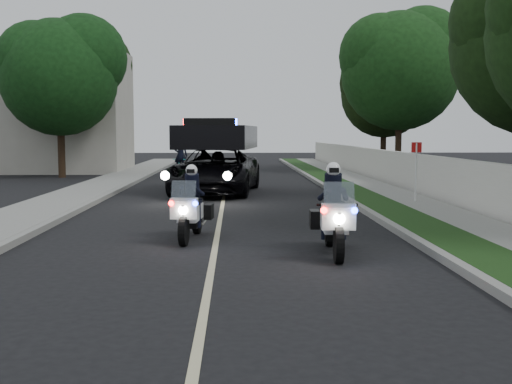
% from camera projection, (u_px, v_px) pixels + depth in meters
% --- Properties ---
extents(ground, '(120.00, 120.00, 0.00)m').
position_uv_depth(ground, '(213.00, 262.00, 11.04)').
color(ground, black).
rests_on(ground, ground).
extents(curb_right, '(0.20, 60.00, 0.15)m').
position_uv_depth(curb_right, '(344.00, 198.00, 21.12)').
color(curb_right, gray).
rests_on(curb_right, ground).
extents(grass_verge, '(1.20, 60.00, 0.16)m').
position_uv_depth(grass_verge, '(365.00, 198.00, 21.14)').
color(grass_verge, '#193814').
rests_on(grass_verge, ground).
extents(sidewalk_right, '(1.40, 60.00, 0.16)m').
position_uv_depth(sidewalk_right, '(403.00, 197.00, 21.18)').
color(sidewalk_right, gray).
rests_on(sidewalk_right, ground).
extents(property_wall, '(0.22, 60.00, 1.50)m').
position_uv_depth(property_wall, '(432.00, 178.00, 21.15)').
color(property_wall, beige).
rests_on(property_wall, ground).
extents(curb_left, '(0.20, 60.00, 0.15)m').
position_uv_depth(curb_left, '(101.00, 199.00, 20.84)').
color(curb_left, gray).
rests_on(curb_left, ground).
extents(sidewalk_left, '(2.00, 60.00, 0.16)m').
position_uv_depth(sidewalk_left, '(68.00, 199.00, 20.80)').
color(sidewalk_left, gray).
rests_on(sidewalk_left, ground).
extents(building_far, '(8.00, 6.00, 7.00)m').
position_uv_depth(building_far, '(56.00, 112.00, 36.24)').
color(building_far, '#A8A396').
rests_on(building_far, ground).
extents(lane_marking, '(0.12, 50.00, 0.01)m').
position_uv_depth(lane_marking, '(223.00, 200.00, 20.99)').
color(lane_marking, '#BFB78C').
rests_on(lane_marking, ground).
extents(police_moto_left, '(0.87, 1.95, 1.60)m').
position_uv_depth(police_moto_left, '(191.00, 239.00, 13.34)').
color(police_moto_left, silver).
rests_on(police_moto_left, ground).
extents(police_moto_right, '(0.82, 2.07, 1.73)m').
position_uv_depth(police_moto_right, '(333.00, 254.00, 11.74)').
color(police_moto_right, silver).
rests_on(police_moto_right, ground).
extents(police_suv, '(3.62, 6.47, 2.99)m').
position_uv_depth(police_suv, '(216.00, 193.00, 23.48)').
color(police_suv, black).
rests_on(police_suv, ground).
extents(bicycle, '(0.78, 1.88, 0.96)m').
position_uv_depth(bicycle, '(181.00, 177.00, 31.81)').
color(bicycle, black).
rests_on(bicycle, ground).
extents(cyclist, '(0.68, 0.46, 1.86)m').
position_uv_depth(cyclist, '(181.00, 177.00, 31.81)').
color(cyclist, black).
rests_on(cyclist, ground).
extents(sign_post, '(0.36, 0.36, 2.05)m').
position_uv_depth(sign_post, '(415.00, 206.00, 19.36)').
color(sign_post, '#A80C1D').
rests_on(sign_post, ground).
extents(tree_right_d, '(8.49, 8.49, 11.10)m').
position_uv_depth(tree_right_d, '(398.00, 173.00, 35.55)').
color(tree_right_d, '#194316').
rests_on(tree_right_d, ground).
extents(tree_right_e, '(6.76, 6.76, 9.08)m').
position_uv_depth(tree_right_e, '(383.00, 169.00, 39.41)').
color(tree_right_e, black).
rests_on(tree_right_e, ground).
extents(tree_left_near, '(7.48, 7.48, 9.76)m').
position_uv_depth(tree_left_near, '(62.00, 177.00, 31.69)').
color(tree_left_near, '#143D14').
rests_on(tree_left_near, ground).
extents(tree_left_far, '(6.44, 6.44, 10.33)m').
position_uv_depth(tree_left_far, '(76.00, 169.00, 38.82)').
color(tree_left_far, black).
rests_on(tree_left_far, ground).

